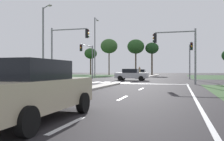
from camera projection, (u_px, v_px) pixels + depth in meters
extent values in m
plane|color=#282628|center=(130.00, 81.00, 31.60)|extent=(200.00, 200.00, 0.00)
cube|color=#2D4C28|center=(50.00, 76.00, 62.01)|extent=(35.00, 35.00, 0.01)
cube|color=#ADA89E|center=(62.00, 94.00, 13.28)|extent=(1.20, 22.00, 0.14)
cube|color=gray|center=(152.00, 76.00, 55.69)|extent=(1.20, 36.00, 0.14)
cube|color=silver|center=(68.00, 125.00, 5.98)|extent=(0.14, 2.00, 0.01)
cube|color=silver|center=(123.00, 98.00, 11.76)|extent=(0.14, 2.00, 0.01)
cube|color=silver|center=(141.00, 89.00, 17.54)|extent=(0.14, 2.00, 0.01)
cube|color=silver|center=(194.00, 97.00, 12.42)|extent=(0.14, 24.00, 0.01)
cube|color=silver|center=(155.00, 84.00, 23.84)|extent=(6.40, 0.50, 0.01)
cube|color=silver|center=(67.00, 82.00, 28.29)|extent=(0.70, 2.80, 0.01)
cube|color=silver|center=(76.00, 82.00, 27.98)|extent=(0.70, 2.80, 0.01)
cube|color=silver|center=(86.00, 82.00, 27.68)|extent=(0.70, 2.80, 0.01)
cube|color=silver|center=(95.00, 82.00, 27.37)|extent=(0.70, 2.80, 0.01)
cube|color=silver|center=(105.00, 82.00, 27.07)|extent=(0.70, 2.80, 0.01)
cube|color=silver|center=(115.00, 83.00, 26.76)|extent=(0.70, 2.80, 0.01)
cube|color=silver|center=(125.00, 83.00, 26.45)|extent=(0.70, 2.80, 0.01)
cube|color=#BCAD8E|center=(30.00, 94.00, 6.52)|extent=(1.86, 4.58, 0.78)
cube|color=black|center=(26.00, 70.00, 6.37)|extent=(1.64, 2.11, 0.52)
cylinder|color=black|center=(31.00, 101.00, 8.17)|extent=(0.22, 0.64, 0.64)
cylinder|color=black|center=(83.00, 103.00, 7.68)|extent=(0.22, 0.64, 0.64)
cylinder|color=black|center=(27.00, 122.00, 4.86)|extent=(0.22, 0.64, 0.64)
cube|color=#19565B|center=(135.00, 74.00, 48.20)|extent=(1.86, 4.52, 0.75)
cube|color=black|center=(135.00, 70.00, 48.34)|extent=(1.64, 2.08, 0.52)
cube|color=red|center=(140.00, 73.00, 50.21)|extent=(0.20, 0.04, 0.14)
cube|color=red|center=(133.00, 73.00, 50.58)|extent=(0.20, 0.04, 0.14)
cylinder|color=black|center=(138.00, 76.00, 46.56)|extent=(0.22, 0.64, 0.64)
cylinder|color=black|center=(129.00, 76.00, 47.05)|extent=(0.22, 0.64, 0.64)
cylinder|color=black|center=(141.00, 75.00, 49.35)|extent=(0.22, 0.64, 0.64)
cylinder|color=black|center=(131.00, 75.00, 49.84)|extent=(0.22, 0.64, 0.64)
cube|color=#B7B7BC|center=(132.00, 75.00, 32.16)|extent=(4.24, 1.81, 0.70)
cube|color=black|center=(131.00, 71.00, 32.20)|extent=(1.95, 1.59, 0.52)
cube|color=red|center=(117.00, 75.00, 33.39)|extent=(0.04, 0.20, 0.14)
cube|color=red|center=(115.00, 75.00, 32.07)|extent=(0.04, 0.20, 0.14)
cylinder|color=black|center=(143.00, 78.00, 32.67)|extent=(0.64, 0.22, 0.64)
cylinder|color=black|center=(141.00, 78.00, 30.93)|extent=(0.64, 0.22, 0.64)
cylinder|color=black|center=(123.00, 78.00, 33.39)|extent=(0.64, 0.22, 0.64)
cylinder|color=black|center=(120.00, 78.00, 31.65)|extent=(0.64, 0.22, 0.64)
cube|color=black|center=(20.00, 75.00, 36.47)|extent=(4.14, 1.76, 0.69)
cube|color=black|center=(21.00, 71.00, 36.43)|extent=(1.91, 1.55, 0.52)
cube|color=red|center=(30.00, 75.00, 35.27)|extent=(0.04, 0.20, 0.14)
cube|color=red|center=(35.00, 74.00, 36.56)|extent=(0.04, 0.20, 0.14)
cylinder|color=black|center=(9.00, 77.00, 35.98)|extent=(0.64, 0.22, 0.64)
cylinder|color=black|center=(16.00, 77.00, 37.67)|extent=(0.64, 0.22, 0.64)
cylinder|color=black|center=(24.00, 77.00, 35.27)|extent=(0.64, 0.22, 0.64)
cylinder|color=black|center=(31.00, 77.00, 36.97)|extent=(0.64, 0.22, 0.64)
cube|color=slate|center=(141.00, 73.00, 55.17)|extent=(1.87, 4.24, 0.71)
cube|color=black|center=(141.00, 71.00, 55.31)|extent=(1.64, 1.95, 0.52)
cube|color=red|center=(145.00, 73.00, 57.04)|extent=(0.20, 0.04, 0.14)
cube|color=red|center=(139.00, 73.00, 57.42)|extent=(0.20, 0.04, 0.14)
cylinder|color=black|center=(144.00, 75.00, 53.61)|extent=(0.22, 0.64, 0.64)
cylinder|color=black|center=(136.00, 75.00, 54.11)|extent=(0.22, 0.64, 0.64)
cylinder|color=black|center=(146.00, 75.00, 56.23)|extent=(0.22, 0.64, 0.64)
cylinder|color=black|center=(138.00, 75.00, 56.72)|extent=(0.22, 0.64, 0.64)
cylinder|color=gray|center=(195.00, 56.00, 23.21)|extent=(0.18, 0.18, 5.32)
cylinder|color=gray|center=(175.00, 32.00, 23.71)|extent=(3.78, 0.12, 0.12)
cube|color=black|center=(155.00, 38.00, 24.21)|extent=(0.26, 0.32, 0.95)
sphere|color=#360503|center=(154.00, 35.00, 24.26)|extent=(0.20, 0.20, 0.20)
sphere|color=orange|center=(154.00, 38.00, 24.26)|extent=(0.20, 0.20, 0.20)
sphere|color=black|center=(154.00, 41.00, 24.26)|extent=(0.20, 0.20, 0.20)
cylinder|color=gray|center=(52.00, 55.00, 27.26)|extent=(0.18, 0.18, 6.07)
cylinder|color=gray|center=(69.00, 29.00, 26.70)|extent=(4.18, 0.12, 0.12)
cube|color=black|center=(87.00, 33.00, 26.14)|extent=(0.26, 0.32, 0.95)
sphere|color=#360503|center=(88.00, 31.00, 26.10)|extent=(0.20, 0.20, 0.20)
sphere|color=orange|center=(88.00, 33.00, 26.10)|extent=(0.20, 0.20, 0.20)
sphere|color=black|center=(88.00, 36.00, 26.10)|extent=(0.20, 0.20, 0.20)
cylinder|color=gray|center=(190.00, 62.00, 35.93)|extent=(0.18, 0.18, 5.14)
cylinder|color=gray|center=(191.00, 44.00, 33.32)|extent=(0.12, 5.42, 0.12)
cube|color=black|center=(191.00, 46.00, 30.71)|extent=(0.32, 0.26, 0.95)
sphere|color=#360503|center=(192.00, 44.00, 30.55)|extent=(0.20, 0.20, 0.20)
sphere|color=orange|center=(192.00, 46.00, 30.55)|extent=(0.20, 0.20, 0.20)
sphere|color=black|center=(192.00, 49.00, 30.55)|extent=(0.20, 0.20, 0.20)
cylinder|color=gray|center=(92.00, 62.00, 39.98)|extent=(0.18, 0.18, 5.38)
cylinder|color=gray|center=(87.00, 46.00, 37.66)|extent=(0.12, 4.81, 0.12)
cube|color=black|center=(81.00, 48.00, 35.35)|extent=(0.32, 0.26, 0.95)
sphere|color=#360503|center=(81.00, 46.00, 35.19)|extent=(0.20, 0.20, 0.20)
sphere|color=orange|center=(81.00, 48.00, 35.19)|extent=(0.20, 0.20, 0.20)
sphere|color=black|center=(81.00, 50.00, 35.19)|extent=(0.20, 0.20, 0.20)
cylinder|color=gray|center=(43.00, 45.00, 27.09)|extent=(0.20, 0.20, 8.32)
cylinder|color=gray|center=(46.00, 7.00, 26.29)|extent=(1.60, 1.31, 0.10)
ellipsoid|color=#B2B2A8|center=(50.00, 5.00, 25.50)|extent=(0.56, 0.28, 0.20)
cylinder|color=gray|center=(95.00, 48.00, 43.64)|extent=(0.20, 0.20, 10.80)
cylinder|color=gray|center=(96.00, 19.00, 44.51)|extent=(0.21, 1.78, 0.10)
ellipsoid|color=#B2B2A8|center=(97.00, 21.00, 45.38)|extent=(0.56, 0.28, 0.20)
cylinder|color=#9E8966|center=(139.00, 75.00, 39.47)|extent=(0.16, 0.16, 0.77)
cylinder|color=#9E8966|center=(139.00, 71.00, 39.47)|extent=(0.34, 0.34, 0.80)
sphere|color=tan|center=(139.00, 67.00, 39.47)|extent=(0.23, 0.23, 0.23)
cylinder|color=#423323|center=(91.00, 66.00, 73.29)|extent=(0.39, 0.39, 5.37)
ellipsoid|color=#285123|center=(91.00, 53.00, 73.29)|extent=(3.75, 3.75, 3.19)
cylinder|color=#423323|center=(109.00, 63.00, 69.03)|extent=(0.31, 0.31, 6.88)
ellipsoid|color=#38602D|center=(109.00, 46.00, 69.03)|extent=(4.80, 4.80, 4.08)
cylinder|color=#423323|center=(136.00, 63.00, 65.16)|extent=(0.37, 0.37, 6.46)
ellipsoid|color=#285123|center=(136.00, 47.00, 65.16)|extent=(4.51, 4.51, 3.84)
cylinder|color=#423323|center=(152.00, 64.00, 64.99)|extent=(0.40, 0.40, 6.29)
ellipsoid|color=#1E421E|center=(152.00, 48.00, 64.99)|extent=(3.54, 3.54, 3.01)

